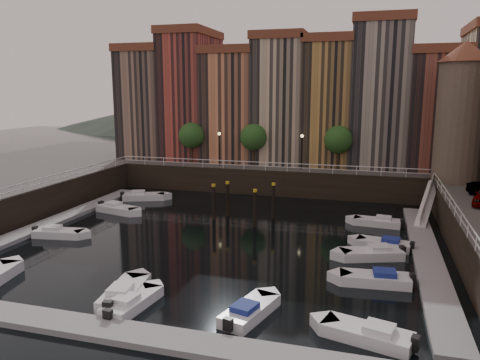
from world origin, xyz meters
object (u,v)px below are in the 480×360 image
(corner_tower, at_px, (461,110))
(gangway, at_px, (427,201))
(mooring_pilings, at_px, (242,203))
(boat_left_3, at_px, (117,209))
(boat_left_2, at_px, (58,233))

(corner_tower, xyz_separation_m, gangway, (-2.90, -4.50, -8.28))
(mooring_pilings, distance_m, boat_left_3, 13.00)
(gangway, bearing_deg, boat_left_3, -169.25)
(boat_left_3, bearing_deg, gangway, 24.19)
(corner_tower, bearing_deg, boat_left_2, -150.68)
(corner_tower, distance_m, boat_left_2, 39.28)
(corner_tower, height_order, gangway, corner_tower)
(boat_left_2, relative_size, boat_left_3, 0.91)
(gangway, height_order, boat_left_2, gangway)
(boat_left_3, bearing_deg, corner_tower, 30.72)
(gangway, xyz_separation_m, boat_left_2, (-30.26, -14.12, -1.58))
(mooring_pilings, distance_m, boat_left_2, 16.45)
(mooring_pilings, height_order, boat_left_2, mooring_pilings)
(corner_tower, distance_m, gangway, 9.86)
(boat_left_3, bearing_deg, boat_left_2, -80.44)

